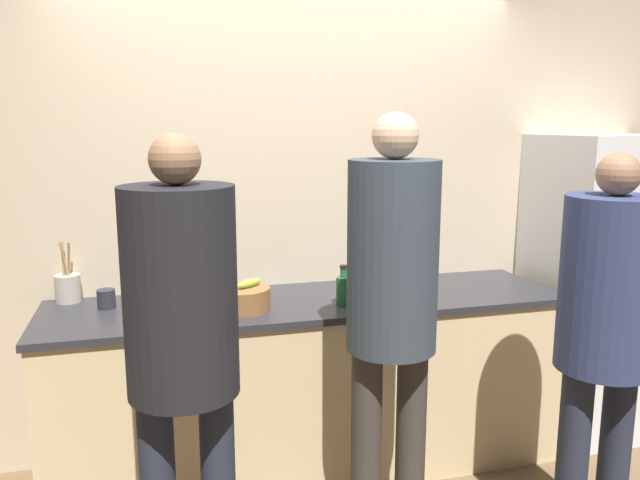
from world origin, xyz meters
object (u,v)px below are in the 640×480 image
at_px(refrigerator, 600,285).
at_px(bottle_clear, 163,303).
at_px(cup_black, 106,299).
at_px(person_center, 392,293).
at_px(utensil_crock, 68,287).
at_px(person_left, 182,328).
at_px(person_right, 606,317).
at_px(bottle_green, 343,290).
at_px(fruit_bowl, 243,298).

bearing_deg(refrigerator, bottle_clear, -177.88).
bearing_deg(cup_black, refrigerator, -2.09).
distance_m(person_center, utensil_crock, 1.68).
bearing_deg(person_left, person_center, 8.65).
distance_m(person_right, bottle_green, 1.18).
distance_m(refrigerator, utensil_crock, 2.98).
height_order(person_left, person_center, person_center).
xyz_separation_m(refrigerator, fruit_bowl, (-2.13, -0.10, 0.11)).
distance_m(person_right, fruit_bowl, 1.61).
bearing_deg(fruit_bowl, cup_black, 162.50).
distance_m(person_left, fruit_bowl, 0.81).
bearing_deg(refrigerator, cup_black, 177.91).
distance_m(person_center, cup_black, 1.43).
height_order(refrigerator, bottle_green, refrigerator).
height_order(refrigerator, cup_black, refrigerator).
height_order(fruit_bowl, bottle_green, bottle_green).
relative_size(fruit_bowl, bottle_clear, 1.75).
xyz_separation_m(refrigerator, utensil_crock, (-2.97, 0.27, 0.12)).
height_order(utensil_crock, bottle_clear, utensil_crock).
bearing_deg(cup_black, bottle_green, -13.12).
bearing_deg(person_left, fruit_bowl, 66.42).
xyz_separation_m(bottle_green, bottle_clear, (-0.86, 0.07, -0.02)).
distance_m(person_center, fruit_bowl, 0.82).
relative_size(person_right, bottle_green, 8.30).
xyz_separation_m(person_left, utensil_crock, (-0.51, 1.10, -0.10)).
bearing_deg(person_center, bottle_clear, 145.70).
xyz_separation_m(utensil_crock, bottle_green, (1.32, -0.43, 0.01)).
bearing_deg(cup_black, person_left, -71.21).
bearing_deg(utensil_crock, refrigerator, -5.15).
relative_size(person_left, fruit_bowl, 6.64).
distance_m(fruit_bowl, utensil_crock, 0.91).
height_order(person_right, bottle_clear, person_right).
relative_size(person_right, cup_black, 18.27).
distance_m(refrigerator, person_center, 1.77).
xyz_separation_m(person_right, fruit_bowl, (-1.36, 0.87, -0.06)).
bearing_deg(bottle_green, utensil_crock, 162.01).
distance_m(refrigerator, bottle_clear, 2.51).
bearing_deg(person_left, bottle_green, 39.68).
distance_m(refrigerator, person_left, 2.60).
bearing_deg(person_right, utensil_crock, 150.63).
height_order(fruit_bowl, cup_black, fruit_bowl).
bearing_deg(utensil_crock, bottle_clear, -38.09).
xyz_separation_m(person_left, bottle_green, (0.81, 0.67, -0.09)).
xyz_separation_m(person_right, utensil_crock, (-2.19, 1.23, -0.04)).
xyz_separation_m(fruit_bowl, utensil_crock, (-0.83, 0.37, 0.02)).
xyz_separation_m(person_center, bottle_green, (-0.04, 0.54, -0.13)).
bearing_deg(person_right, person_left, 175.57).
bearing_deg(bottle_green, refrigerator, 5.63).
bearing_deg(bottle_green, person_center, -86.17).
xyz_separation_m(person_center, utensil_crock, (-1.36, 0.97, -0.13)).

